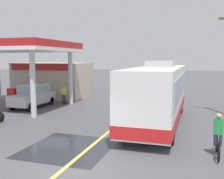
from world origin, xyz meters
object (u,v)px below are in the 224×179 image
object	(u,v)px
minibus_opposing_lane	(133,80)
car_trailing_behind_bus	(175,81)
cyclist_on_shoulder	(218,137)
pedestrian_near_pump	(64,93)
car_at_pump	(33,94)
coach_bus_main	(159,94)

from	to	relation	value
minibus_opposing_lane	car_trailing_behind_bus	world-z (taller)	minibus_opposing_lane
minibus_opposing_lane	cyclist_on_shoulder	xyz separation A→B (m)	(7.49, -17.37, -0.69)
cyclist_on_shoulder	car_trailing_behind_bus	bearing A→B (deg)	98.64
minibus_opposing_lane	pedestrian_near_pump	world-z (taller)	minibus_opposing_lane
minibus_opposing_lane	cyclist_on_shoulder	distance (m)	18.93
cyclist_on_shoulder	minibus_opposing_lane	bearing A→B (deg)	113.31
minibus_opposing_lane	car_at_pump	bearing A→B (deg)	-118.56
minibus_opposing_lane	car_trailing_behind_bus	bearing A→B (deg)	52.90
cyclist_on_shoulder	car_trailing_behind_bus	size ratio (longest dim) A/B	0.43
car_at_pump	minibus_opposing_lane	world-z (taller)	minibus_opposing_lane
car_at_pump	minibus_opposing_lane	size ratio (longest dim) A/B	0.69
car_at_pump	minibus_opposing_lane	xyz separation A→B (m)	(5.65, 10.38, 0.46)
cyclist_on_shoulder	car_trailing_behind_bus	xyz separation A→B (m)	(-3.45, 22.71, 0.23)
coach_bus_main	car_at_pump	size ratio (longest dim) A/B	2.63
car_at_pump	cyclist_on_shoulder	size ratio (longest dim) A/B	2.31
cyclist_on_shoulder	coach_bus_main	bearing A→B (deg)	121.85
coach_bus_main	minibus_opposing_lane	distance (m)	13.33
minibus_opposing_lane	pedestrian_near_pump	xyz separation A→B (m)	(-3.98, -8.48, -0.54)
car_at_pump	minibus_opposing_lane	bearing A→B (deg)	61.44
cyclist_on_shoulder	pedestrian_near_pump	size ratio (longest dim) A/B	1.10
coach_bus_main	car_trailing_behind_bus	bearing A→B (deg)	91.46
coach_bus_main	pedestrian_near_pump	distance (m)	9.43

